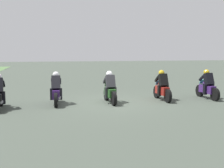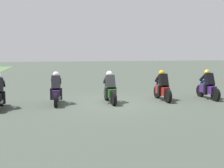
{
  "view_description": "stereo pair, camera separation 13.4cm",
  "coord_description": "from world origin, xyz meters",
  "px_view_note": "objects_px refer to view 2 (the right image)",
  "views": [
    {
      "loc": [
        -12.59,
        3.0,
        2.39
      ],
      "look_at": [
        -0.03,
        -0.05,
        0.9
      ],
      "focal_mm": 44.27,
      "sensor_mm": 36.0,
      "label": 1
    },
    {
      "loc": [
        -12.62,
        2.87,
        2.39
      ],
      "look_at": [
        -0.03,
        -0.05,
        0.9
      ],
      "focal_mm": 44.27,
      "sensor_mm": 36.0,
      "label": 2
    }
  ],
  "objects_px": {
    "rider_lane_b": "(162,88)",
    "rider_lane_c": "(110,90)",
    "rider_lane_d": "(56,91)",
    "rider_lane_a": "(208,87)"
  },
  "relations": [
    {
      "from": "rider_lane_b",
      "to": "rider_lane_c",
      "type": "relative_size",
      "value": 1.0
    },
    {
      "from": "rider_lane_d",
      "to": "rider_lane_b",
      "type": "bearing_deg",
      "value": -87.43
    },
    {
      "from": "rider_lane_a",
      "to": "rider_lane_d",
      "type": "bearing_deg",
      "value": 88.51
    },
    {
      "from": "rider_lane_b",
      "to": "rider_lane_d",
      "type": "height_order",
      "value": "same"
    },
    {
      "from": "rider_lane_a",
      "to": "rider_lane_d",
      "type": "height_order",
      "value": "same"
    },
    {
      "from": "rider_lane_b",
      "to": "rider_lane_c",
      "type": "xyz_separation_m",
      "value": [
        -0.08,
        2.7,
        0.0
      ]
    },
    {
      "from": "rider_lane_c",
      "to": "rider_lane_d",
      "type": "bearing_deg",
      "value": 84.37
    },
    {
      "from": "rider_lane_a",
      "to": "rider_lane_d",
      "type": "xyz_separation_m",
      "value": [
        0.23,
        7.64,
        0.0
      ]
    },
    {
      "from": "rider_lane_c",
      "to": "rider_lane_d",
      "type": "distance_m",
      "value": 2.5
    },
    {
      "from": "rider_lane_a",
      "to": "rider_lane_c",
      "type": "bearing_deg",
      "value": 89.84
    }
  ]
}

